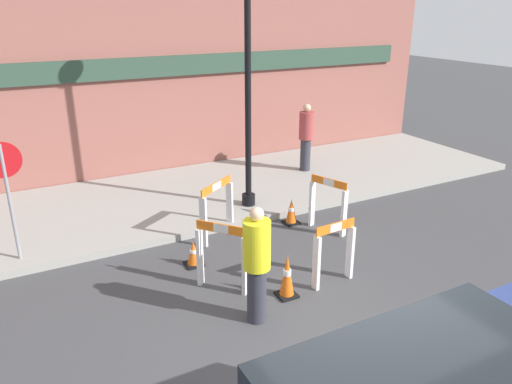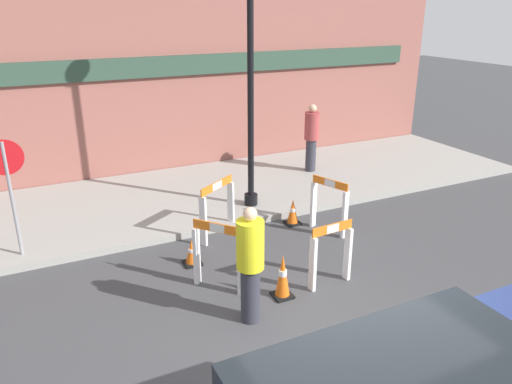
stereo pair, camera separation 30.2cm
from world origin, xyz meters
name	(u,v)px [view 1 (the left image)]	position (x,y,z in m)	size (l,w,h in m)	color
ground_plane	(339,382)	(0.00, 0.00, 0.00)	(60.00, 60.00, 0.00)	#424244
sidewalk_slab	(166,200)	(0.00, 6.50, 0.07)	(18.00, 4.00, 0.14)	#9E9B93
storefront_facade	(132,70)	(0.00, 8.57, 2.75)	(18.00, 0.22, 5.50)	#93564C
streetlamp_post	(248,34)	(1.46, 5.23, 3.71)	(0.44, 0.44, 5.59)	black
stop_sign	(6,182)	(-3.15, 4.90, 1.53)	(0.60, 0.06, 2.07)	gray
barricade_0	(222,255)	(-0.37, 2.57, 0.61)	(0.64, 0.73, 1.13)	white
barricade_1	(334,252)	(1.28, 1.89, 0.57)	(0.77, 0.18, 1.07)	white
barricade_2	(328,203)	(2.37, 3.58, 0.59)	(0.40, 0.81, 1.10)	white
barricade_3	(217,207)	(0.33, 4.35, 0.62)	(0.90, 0.66, 1.12)	white
traffic_cone_0	(287,276)	(0.42, 1.91, 0.35)	(0.30, 0.30, 0.73)	black
traffic_cone_1	(193,254)	(-0.50, 3.50, 0.22)	(0.30, 0.30, 0.46)	black
traffic_cone_2	(291,212)	(1.92, 4.21, 0.26)	(0.30, 0.30, 0.54)	black
person_worker	(257,262)	(-0.29, 1.58, 0.93)	(0.53, 0.53, 1.75)	#33333D
person_pedestrian	(306,135)	(3.88, 6.68, 1.08)	(0.45, 0.45, 1.75)	#33333D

